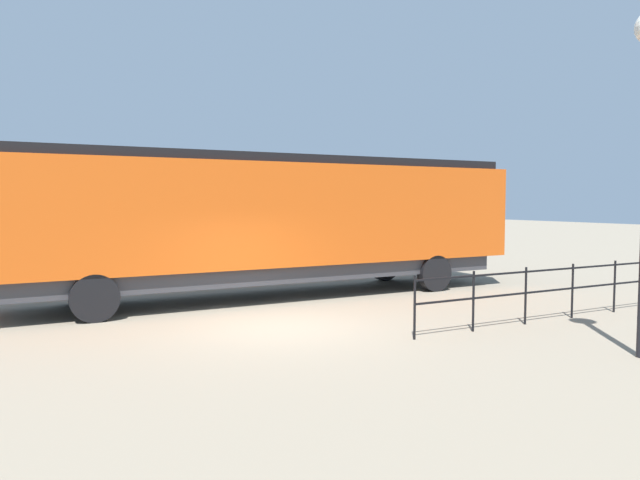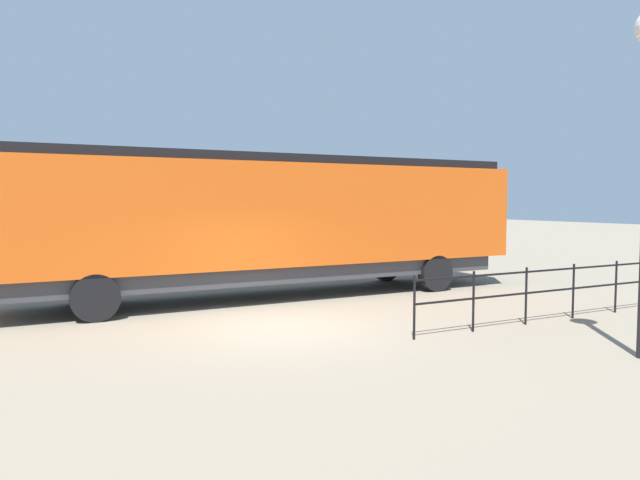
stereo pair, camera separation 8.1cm
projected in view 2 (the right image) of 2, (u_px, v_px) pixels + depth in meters
ground_plane at (280, 328)px, 12.60m from camera, size 120.00×120.00×0.00m
locomotive at (285, 218)px, 16.74m from camera, size 3.01×15.19×4.00m
platform_fence at (551, 286)px, 13.22m from camera, size 0.05×7.68×1.28m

